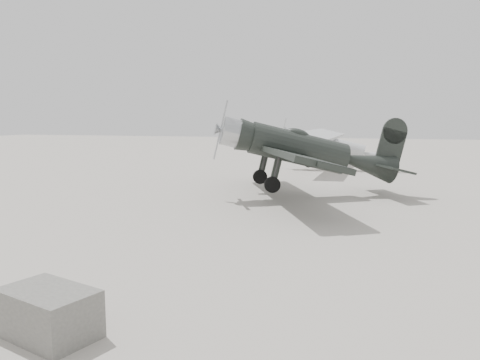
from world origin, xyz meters
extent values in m
plane|color=#9C948A|center=(0.00, 0.00, 0.00)|extent=(160.00, 160.00, 0.00)
cylinder|color=black|center=(-0.02, 6.89, 2.36)|extent=(5.05, 3.44, 1.54)
cone|color=black|center=(3.28, 8.43, 2.42)|extent=(3.21, 2.51, 1.43)
cylinder|color=#ADAFB1|center=(-3.08, 5.48, 2.36)|extent=(1.48, 1.66, 1.37)
cone|color=#ADAFB1|center=(-3.68, 5.20, 2.36)|extent=(0.61, 0.72, 0.62)
cube|color=#ADAFB1|center=(-3.61, 5.23, 2.36)|extent=(0.14, 0.21, 2.87)
ellipsoid|color=black|center=(-0.22, 6.80, 3.05)|extent=(1.42, 1.19, 0.51)
cube|color=black|center=(-0.72, 6.57, 1.98)|extent=(7.67, 12.99, 0.24)
cube|color=black|center=(4.08, 8.80, 2.47)|extent=(3.05, 4.71, 0.11)
cube|color=black|center=(4.23, 8.87, 3.41)|extent=(1.25, 0.66, 1.99)
cylinder|color=black|center=(-0.50, 5.03, 0.46)|extent=(0.75, 0.48, 0.75)
cylinder|color=black|center=(-1.75, 7.73, 0.46)|extent=(0.75, 0.48, 0.75)
cylinder|color=#333333|center=(-0.50, 5.03, 1.20)|extent=(0.16, 0.16, 1.54)
cylinder|color=#333333|center=(-1.75, 7.73, 1.20)|extent=(0.16, 0.16, 1.54)
cylinder|color=black|center=(4.33, 8.91, 1.94)|extent=(0.26, 0.18, 0.24)
cylinder|color=#AEB0B3|center=(0.03, 20.09, 1.94)|extent=(5.64, 1.29, 1.19)
cone|color=#AEB0B3|center=(3.82, 20.02, 1.94)|extent=(1.97, 1.12, 1.08)
cone|color=#AEB0B3|center=(-3.10, 20.15, 1.94)|extent=(0.67, 1.14, 1.12)
cube|color=#AEB0B3|center=(-3.53, 20.15, 1.94)|extent=(0.06, 0.15, 2.38)
cube|color=#AEB0B3|center=(-0.40, 20.10, 2.61)|extent=(2.28, 11.93, 0.19)
cube|color=#AEB0B3|center=(4.36, 20.01, 2.00)|extent=(1.04, 3.69, 0.09)
cube|color=#AEB0B3|center=(4.46, 20.00, 2.70)|extent=(0.97, 0.10, 1.41)
cylinder|color=black|center=(-0.85, 18.91, 0.30)|extent=(0.61, 0.16, 0.61)
cylinder|color=black|center=(-0.81, 21.29, 0.30)|extent=(0.61, 0.16, 0.61)
cylinder|color=#333333|center=(-0.85, 18.91, 0.92)|extent=(0.10, 0.10, 1.30)
cylinder|color=#333333|center=(-0.81, 21.29, 0.92)|extent=(0.10, 0.10, 1.30)
cylinder|color=black|center=(4.57, 20.00, 1.62)|extent=(0.20, 0.08, 0.19)
cube|color=#605D59|center=(-1.78, -9.33, 0.43)|extent=(1.97, 1.54, 0.86)
camera|label=1|loc=(3.72, -15.97, 3.86)|focal=35.00mm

